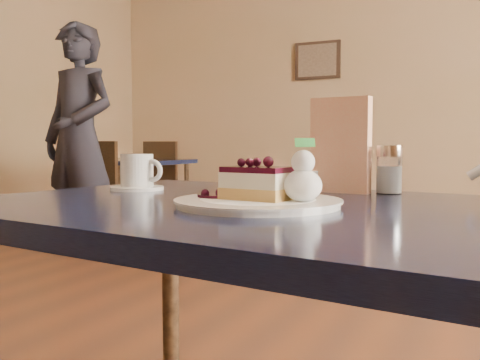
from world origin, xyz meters
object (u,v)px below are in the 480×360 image
at_px(dessert_plate, 258,203).
at_px(patron, 79,138).
at_px(cheesecake_slice, 258,183).
at_px(main_table, 271,245).
at_px(coffee_set, 138,174).
at_px(bg_table_far_left, 133,229).

xyz_separation_m(dessert_plate, patron, (-2.42, 2.17, 0.14)).
bearing_deg(patron, cheesecake_slice, -37.94).
xyz_separation_m(main_table, patron, (-2.43, 2.13, 0.22)).
bearing_deg(coffee_set, bg_table_far_left, 127.85).
relative_size(dessert_plate, patron, 0.17).
height_order(cheesecake_slice, patron, patron).
relative_size(coffee_set, patron, 0.08).
height_order(dessert_plate, patron, patron).
height_order(main_table, patron, patron).
distance_m(dessert_plate, coffee_set, 0.42).
bearing_deg(cheesecake_slice, dessert_plate, -56.83).
distance_m(dessert_plate, cheesecake_slice, 0.03).
xyz_separation_m(main_table, coffee_set, (-0.39, 0.12, 0.11)).
bearing_deg(main_table, bg_table_far_left, 137.91).
relative_size(main_table, bg_table_far_left, 0.74).
relative_size(dessert_plate, coffee_set, 2.13).
relative_size(dessert_plate, bg_table_far_left, 0.17).
height_order(main_table, dessert_plate, dessert_plate).
bearing_deg(patron, dessert_plate, -37.94).
distance_m(main_table, dessert_plate, 0.09).
xyz_separation_m(main_table, cheesecake_slice, (-0.01, -0.05, 0.11)).
bearing_deg(bg_table_far_left, dessert_plate, -46.81).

